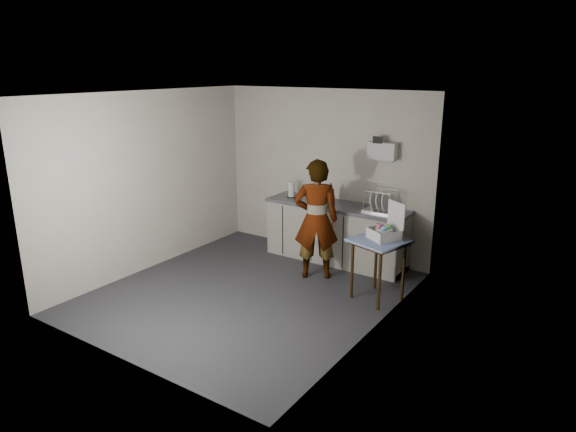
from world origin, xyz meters
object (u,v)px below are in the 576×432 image
Objects in this scene: dark_bottle at (324,194)px; dish_rack at (380,206)px; side_table at (379,247)px; standing_man at (316,219)px; soap_bottle at (331,194)px; paper_towel at (291,190)px; soda_can at (333,199)px; bakery_box at (385,231)px; kitchen_counter at (336,235)px.

dish_rack is at bearing -3.49° from dark_bottle.
side_table is 1.80× the size of dish_rack.
standing_man is 0.73m from soap_bottle.
soap_bottle is (-0.15, 0.68, 0.21)m from standing_man.
paper_towel is (-0.87, 0.69, 0.17)m from standing_man.
dish_rack is at bearing -162.61° from standing_man.
side_table is at bearing -66.01° from dish_rack.
dark_bottle is (-1.38, 0.97, 0.31)m from side_table.
soda_can is 0.24× the size of bakery_box.
kitchen_counter is 1.50m from bakery_box.
bakery_box is at bearing -32.19° from dark_bottle.
dish_rack is (0.79, 0.04, -0.09)m from soap_bottle.
soda_can is (-0.00, 0.09, -0.11)m from soap_bottle.
dish_rack is at bearing 3.20° from soap_bottle.
side_table is at bearing -35.86° from soap_bottle.
kitchen_counter is 2.75× the size of side_table.
dark_bottle is 0.48× the size of bakery_box.
standing_man reaches higher than soda_can.
paper_towel is at bearing -170.65° from dark_bottle.
bakery_box is at bearing 73.89° from side_table.
bakery_box is (0.45, -0.84, -0.06)m from dish_rack.
kitchen_counter is 20.33× the size of soda_can.
paper_towel is (-0.72, -0.07, 0.06)m from soda_can.
bakery_box reaches higher than soda_can.
kitchen_counter is 9.97× the size of dark_bottle.
paper_towel reaches higher than soda_can.
kitchen_counter is 0.55m from soda_can.
soap_bottle is at bearing -87.73° from soda_can.
standing_man is 15.56× the size of soda_can.
standing_man is at bearing -38.51° from paper_towel.
paper_towel is (-0.81, -0.02, 0.60)m from kitchen_counter.
bakery_box is at bearing -32.55° from soap_bottle.
dark_bottle is 0.97m from dish_rack.
paper_towel is at bearing -174.28° from soda_can.
paper_towel is (-0.54, -0.09, 0.01)m from dark_bottle.
dish_rack is at bearing 1.11° from paper_towel.
bakery_box is (0.05, 0.07, 0.21)m from side_table.
soda_can is at bearing 92.27° from soap_bottle.
bakery_box reaches higher than soap_bottle.
side_table is (1.10, -0.90, 0.28)m from kitchen_counter.
soap_bottle reaches higher than dark_bottle.
dish_rack reaches higher than soda_can.
side_table is 1.52m from soap_bottle.
standing_man is 3.80× the size of dish_rack.
dark_bottle reaches higher than kitchen_counter.
standing_man is 1.10m from bakery_box.
side_table is 2.13m from paper_towel.
paper_towel is at bearing -178.52° from kitchen_counter.
side_table is 1.03m from dish_rack.
soda_can is 0.79m from dish_rack.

